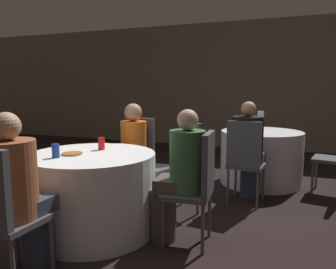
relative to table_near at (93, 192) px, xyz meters
The scene contains 16 objects.
ground_plane 0.37m from the table_near, 27.80° to the right, with size 16.00×16.00×0.00m, color black.
wall_back 5.03m from the table_near, 89.89° to the left, with size 16.00×0.06×2.80m.
table_near is the anchor object (origin of this frame).
table_far 2.57m from the table_near, 58.81° to the left, with size 1.13×1.13×0.75m.
chair_near_east 1.03m from the table_near, ahead, with size 0.44×0.43×0.98m.
chair_near_northeast 1.03m from the table_near, 50.43° to the left, with size 0.56×0.56×0.98m.
chair_near_north 1.03m from the table_near, 91.69° to the left, with size 0.41×0.42×0.98m.
chair_far_south 1.75m from the table_near, 44.62° to the left, with size 0.44×0.44×0.98m.
person_orange_shirt 0.86m from the table_near, 91.69° to the left, with size 0.31×0.49×1.17m.
person_floral_shirt 0.88m from the table_near, 91.85° to the right, with size 0.36×0.52×1.19m.
person_green_jacket 0.86m from the table_near, ahead, with size 0.49×0.32×1.17m.
person_black_shirt 1.88m from the table_near, 47.83° to the left, with size 0.37×0.52×1.20m.
pizza_plate_near 0.42m from the table_near, 140.89° to the right, with size 0.20×0.20×0.02m.
soda_can_blue 0.54m from the table_near, 125.74° to the right, with size 0.07×0.07×0.12m.
soda_can_red 0.48m from the table_near, 95.50° to the left, with size 0.07×0.07×0.12m.
bottle_far 2.63m from the table_near, 59.75° to the left, with size 0.09×0.09×0.28m.
Camera 1 is at (1.72, -2.52, 1.35)m, focal length 35.00 mm.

